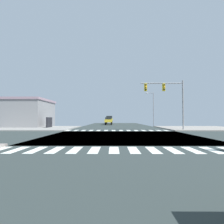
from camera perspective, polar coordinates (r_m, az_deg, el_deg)
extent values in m
cube|color=#2C3534|center=(16.56, 3.16, -7.75)|extent=(14.00, 90.00, 0.05)
cube|color=#2C3534|center=(16.56, 3.16, -7.75)|extent=(90.00, 12.00, 0.05)
cube|color=gray|center=(31.66, 26.32, -4.64)|extent=(12.00, 12.00, 0.14)
cube|color=gray|center=(31.00, -22.87, -4.75)|extent=(12.00, 12.00, 0.14)
cube|color=white|center=(10.54, -28.22, -10.64)|extent=(0.50, 2.00, 0.01)
cube|color=white|center=(10.11, -23.14, -11.09)|extent=(0.50, 2.00, 0.01)
cube|color=white|center=(9.76, -17.64, -11.50)|extent=(0.50, 2.00, 0.01)
cube|color=white|center=(9.50, -11.77, -11.81)|extent=(0.50, 2.00, 0.01)
cube|color=white|center=(9.35, -5.64, -12.01)|extent=(0.50, 2.00, 0.01)
cube|color=white|center=(9.30, 0.64, -12.07)|extent=(0.50, 2.00, 0.01)
cube|color=white|center=(9.35, 6.92, -11.99)|extent=(0.50, 2.00, 0.01)
cube|color=white|center=(9.52, 13.04, -11.78)|extent=(0.50, 2.00, 0.01)
cube|color=white|center=(9.78, 18.88, -11.46)|extent=(0.50, 2.00, 0.01)
cube|color=white|center=(10.13, 24.35, -11.05)|extent=(0.50, 2.00, 0.01)
cube|color=white|center=(10.57, 29.40, -10.59)|extent=(0.50, 2.00, 0.01)
cube|color=white|center=(24.55, -13.72, -5.77)|extent=(0.50, 2.00, 0.01)
cube|color=white|center=(24.32, -11.43, -5.82)|extent=(0.50, 2.00, 0.01)
cube|color=white|center=(24.14, -9.09, -5.86)|extent=(0.50, 2.00, 0.01)
cube|color=white|center=(23.99, -6.72, -5.90)|extent=(0.50, 2.00, 0.01)
cube|color=white|center=(23.89, -4.33, -5.92)|extent=(0.50, 2.00, 0.01)
cube|color=white|center=(23.83, -1.92, -5.94)|extent=(0.50, 2.00, 0.01)
cube|color=white|center=(23.81, 0.50, -5.94)|extent=(0.50, 2.00, 0.01)
cube|color=white|center=(23.83, 2.92, -5.93)|extent=(0.50, 2.00, 0.01)
cube|color=white|center=(23.90, 5.33, -5.92)|extent=(0.50, 2.00, 0.01)
cube|color=white|center=(24.00, 7.72, -5.89)|extent=(0.50, 2.00, 0.01)
cube|color=white|center=(24.15, 10.09, -5.85)|extent=(0.50, 2.00, 0.01)
cube|color=white|center=(24.34, 12.42, -5.81)|extent=(0.50, 2.00, 0.01)
cube|color=white|center=(24.56, 14.71, -5.75)|extent=(0.50, 2.00, 0.01)
cube|color=white|center=(24.83, 16.96, -5.69)|extent=(0.50, 2.00, 0.01)
cylinder|color=gray|center=(25.74, 21.84, 2.03)|extent=(0.20, 0.20, 6.77)
cylinder|color=gray|center=(25.23, 15.62, 8.87)|extent=(5.71, 0.14, 0.14)
cube|color=yellow|center=(25.21, 16.27, 7.62)|extent=(0.32, 0.40, 1.00)
sphere|color=black|center=(25.03, 16.42, 8.41)|extent=(0.22, 0.22, 0.22)
sphere|color=orange|center=(24.98, 16.42, 7.71)|extent=(0.22, 0.22, 0.22)
sphere|color=black|center=(24.93, 16.43, 7.01)|extent=(0.22, 0.22, 0.22)
cube|color=yellow|center=(24.66, 10.72, 7.79)|extent=(0.32, 0.40, 1.00)
sphere|color=black|center=(24.48, 10.82, 8.60)|extent=(0.22, 0.22, 0.22)
sphere|color=orange|center=(24.42, 10.82, 7.89)|extent=(0.22, 0.22, 0.22)
sphere|color=black|center=(24.37, 10.83, 7.17)|extent=(0.22, 0.22, 0.22)
cylinder|color=gray|center=(39.47, 13.18, 0.90)|extent=(0.16, 0.16, 7.22)
cylinder|color=gray|center=(39.65, 12.14, 5.97)|extent=(1.40, 0.10, 0.10)
ellipsoid|color=silver|center=(39.51, 11.14, 5.92)|extent=(0.60, 0.32, 0.20)
cube|color=gray|center=(37.59, -29.88, -0.66)|extent=(13.78, 8.48, 4.70)
cube|color=gray|center=(37.73, -29.81, 3.21)|extent=(14.08, 8.78, 0.40)
cube|color=black|center=(31.08, -19.51, -3.26)|extent=(0.24, 2.20, 1.80)
cylinder|color=black|center=(52.46, -0.04, -3.41)|extent=(0.26, 0.74, 0.74)
cylinder|color=black|center=(52.50, -1.79, -3.41)|extent=(0.26, 0.74, 0.74)
cylinder|color=black|center=(55.93, -0.01, -3.33)|extent=(0.26, 0.74, 0.74)
cylinder|color=black|center=(55.96, -1.65, -3.32)|extent=(0.26, 0.74, 0.74)
cube|color=gold|center=(54.19, -0.87, -2.52)|extent=(2.00, 5.10, 0.86)
cube|color=black|center=(53.30, -0.89, -1.67)|extent=(1.76, 1.78, 0.75)
cylinder|color=black|center=(43.05, -0.25, -3.75)|extent=(0.26, 0.68, 0.68)
cylinder|color=black|center=(43.09, -2.17, -3.75)|extent=(0.26, 0.68, 0.68)
cylinder|color=black|center=(45.97, -0.20, -3.64)|extent=(0.26, 0.68, 0.68)
cylinder|color=black|center=(46.01, -2.00, -3.64)|extent=(0.26, 0.68, 0.68)
cube|color=gold|center=(44.51, -1.15, -2.83)|extent=(1.80, 4.30, 0.66)
cube|color=black|center=(44.51, -1.15, -2.06)|extent=(1.55, 2.24, 0.54)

